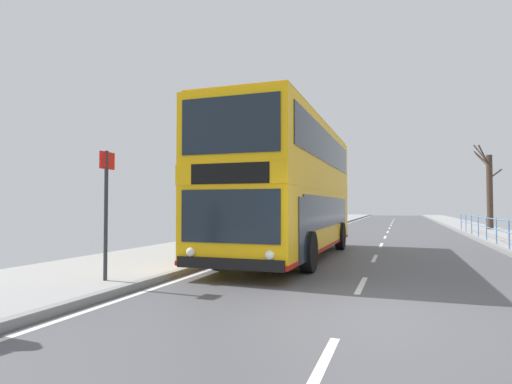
# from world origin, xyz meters

# --- Properties ---
(ground) EXTENTS (15.80, 140.00, 0.20)m
(ground) POSITION_xyz_m (-0.72, -0.00, 0.04)
(ground) COLOR #4F4F54
(double_decker_bus_main) EXTENTS (2.78, 10.18, 4.32)m
(double_decker_bus_main) POSITION_xyz_m (-2.65, 6.69, 2.26)
(double_decker_bus_main) COLOR #F4B20F
(double_decker_bus_main) RESTS_ON ground
(pedestrian_railing_far_kerb) EXTENTS (0.05, 25.21, 1.05)m
(pedestrian_railing_far_kerb) POSITION_xyz_m (4.45, 10.53, 0.85)
(pedestrian_railing_far_kerb) COLOR #598CC6
(pedestrian_railing_far_kerb) RESTS_ON ground
(bus_stop_sign_near) EXTENTS (0.08, 0.44, 2.69)m
(bus_stop_sign_near) POSITION_xyz_m (-4.99, 0.65, 1.79)
(bus_stop_sign_near) COLOR #2D2D33
(bus_stop_sign_near) RESTS_ON ground
(bare_tree_far_00) EXTENTS (1.84, 1.79, 5.77)m
(bare_tree_far_00) POSITION_xyz_m (6.38, 24.75, 2.77)
(bare_tree_far_00) COLOR #423328
(bare_tree_far_00) RESTS_ON ground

